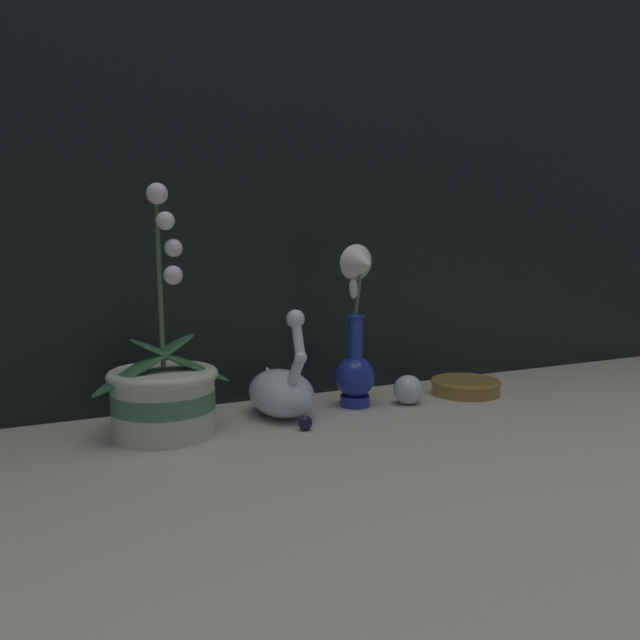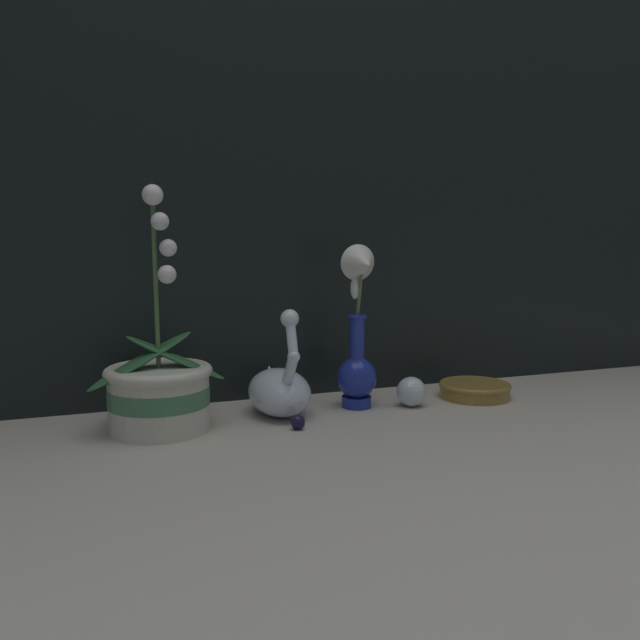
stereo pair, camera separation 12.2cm
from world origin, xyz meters
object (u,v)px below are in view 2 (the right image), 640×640
Objects in this scene: swan_figurine at (279,389)px; blue_vase at (359,343)px; orchid_potted_plant at (159,389)px; amber_dish at (475,389)px; glass_sphere at (411,392)px.

blue_vase is (0.16, -0.01, 0.08)m from swan_figurine.
amber_dish is (0.66, 0.01, -0.06)m from orchid_potted_plant.
blue_vase is at bearing 178.61° from amber_dish.
orchid_potted_plant is 0.23m from swan_figurine.
amber_dish is (0.44, -0.01, -0.03)m from swan_figurine.
glass_sphere is at bearing -6.64° from swan_figurine.
swan_figurine is 3.50× the size of glass_sphere.
orchid_potted_plant reaches higher than blue_vase.
swan_figurine is 0.65× the size of blue_vase.
swan_figurine is at bearing 178.36° from amber_dish.
glass_sphere is (0.11, -0.03, -0.10)m from blue_vase.
glass_sphere is 0.40× the size of amber_dish.
blue_vase is 0.15m from glass_sphere.
blue_vase is at bearing 2.74° from orchid_potted_plant.
glass_sphere is (0.27, -0.03, -0.02)m from swan_figurine.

